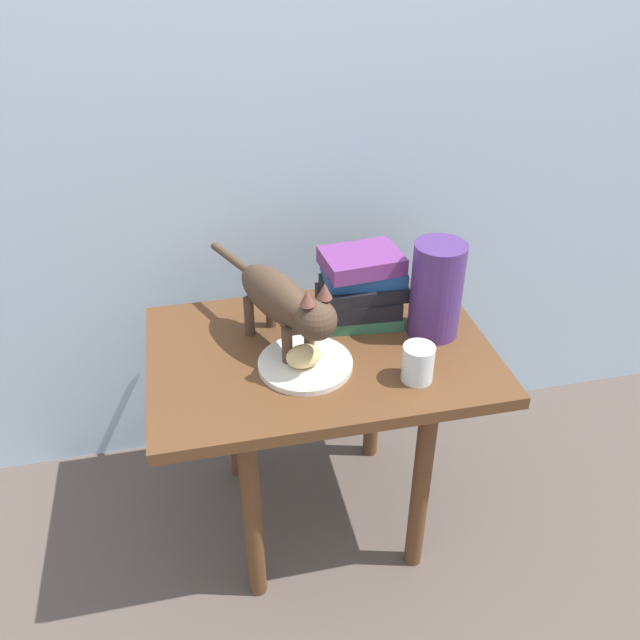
# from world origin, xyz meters

# --- Properties ---
(ground_plane) EXTENTS (6.00, 6.00, 0.00)m
(ground_plane) POSITION_xyz_m (0.00, 0.00, 0.00)
(ground_plane) COLOR brown
(back_panel) EXTENTS (4.00, 0.04, 2.20)m
(back_panel) POSITION_xyz_m (0.00, 0.39, 1.10)
(back_panel) COLOR silver
(back_panel) RESTS_ON ground
(side_table) EXTENTS (0.79, 0.54, 0.56)m
(side_table) POSITION_xyz_m (0.00, 0.00, 0.48)
(side_table) COLOR brown
(side_table) RESTS_ON ground
(plate) EXTENTS (0.21, 0.21, 0.01)m
(plate) POSITION_xyz_m (-0.05, -0.06, 0.57)
(plate) COLOR silver
(plate) RESTS_ON side_table
(bread_roll) EXTENTS (0.09, 0.07, 0.05)m
(bread_roll) POSITION_xyz_m (-0.05, -0.07, 0.60)
(bread_roll) COLOR #E0BC7A
(bread_roll) RESTS_ON plate
(cat) EXTENTS (0.23, 0.45, 0.23)m
(cat) POSITION_xyz_m (-0.08, 0.01, 0.70)
(cat) COLOR #4C3828
(cat) RESTS_ON side_table
(book_stack) EXTENTS (0.21, 0.16, 0.18)m
(book_stack) POSITION_xyz_m (0.12, 0.10, 0.65)
(book_stack) COLOR #336B4C
(book_stack) RESTS_ON side_table
(green_vase) EXTENTS (0.12, 0.12, 0.23)m
(green_vase) POSITION_xyz_m (0.28, 0.01, 0.68)
(green_vase) COLOR #4C2D72
(green_vase) RESTS_ON side_table
(candle_jar) EXTENTS (0.07, 0.07, 0.08)m
(candle_jar) POSITION_xyz_m (0.18, -0.15, 0.60)
(candle_jar) COLOR silver
(candle_jar) RESTS_ON side_table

